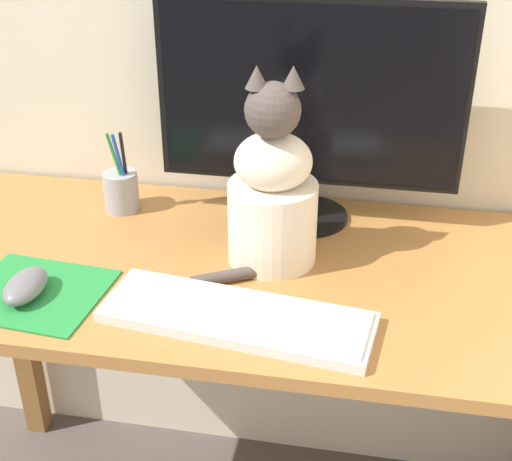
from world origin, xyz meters
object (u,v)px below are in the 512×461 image
(computer_mouse_left, at_px, (26,286))
(cat, at_px, (273,193))
(pen_cup, at_px, (121,190))
(monitor, at_px, (310,105))
(keyboard, at_px, (237,316))

(computer_mouse_left, relative_size, cat, 0.30)
(computer_mouse_left, relative_size, pen_cup, 0.62)
(cat, xyz_separation_m, pen_cup, (-0.34, 0.14, -0.09))
(monitor, xyz_separation_m, cat, (-0.04, -0.17, -0.11))
(computer_mouse_left, xyz_separation_m, pen_cup, (0.05, 0.34, 0.02))
(keyboard, xyz_separation_m, cat, (0.02, 0.20, 0.12))
(computer_mouse_left, bearing_deg, monitor, 40.33)
(pen_cup, bearing_deg, computer_mouse_left, -98.34)
(computer_mouse_left, xyz_separation_m, cat, (0.39, 0.20, 0.11))
(monitor, bearing_deg, pen_cup, -176.05)
(keyboard, distance_m, cat, 0.24)
(computer_mouse_left, bearing_deg, keyboard, -0.75)
(keyboard, relative_size, computer_mouse_left, 4.16)
(cat, bearing_deg, pen_cup, 148.47)
(monitor, relative_size, computer_mouse_left, 5.36)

